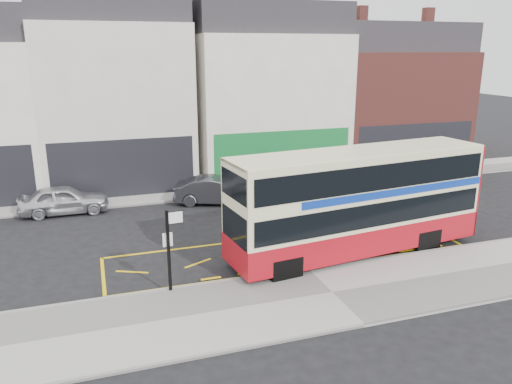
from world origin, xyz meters
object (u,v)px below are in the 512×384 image
object	(u,v)px
street_tree_right	(283,128)
car_white	(347,177)
double_decker_bus	(358,201)
car_silver	(64,200)
bus_stop_post	(170,242)
car_grey	(216,191)

from	to	relation	value
street_tree_right	car_white	bearing A→B (deg)	-44.66
double_decker_bus	car_silver	world-z (taller)	double_decker_bus
bus_stop_post	car_grey	size ratio (longest dim) A/B	0.64
double_decker_bus	car_grey	bearing A→B (deg)	107.18
bus_stop_post	street_tree_right	size ratio (longest dim) A/B	0.58
bus_stop_post	car_grey	bearing A→B (deg)	62.15
bus_stop_post	street_tree_right	xyz separation A→B (m)	(8.71, 12.47, 1.41)
car_white	street_tree_right	world-z (taller)	street_tree_right
double_decker_bus	car_white	world-z (taller)	double_decker_bus
car_silver	street_tree_right	size ratio (longest dim) A/B	0.87
double_decker_bus	bus_stop_post	size ratio (longest dim) A/B	3.82
car_white	double_decker_bus	bearing A→B (deg)	147.99
double_decker_bus	car_grey	size ratio (longest dim) A/B	2.45
double_decker_bus	car_grey	world-z (taller)	double_decker_bus
car_grey	double_decker_bus	bearing A→B (deg)	-136.08
car_silver	car_grey	distance (m)	7.42
bus_stop_post	car_white	bearing A→B (deg)	34.34
car_silver	car_white	world-z (taller)	car_silver
double_decker_bus	car_grey	xyz separation A→B (m)	(-3.59, 8.03, -1.45)
car_grey	street_tree_right	bearing A→B (deg)	-36.04
bus_stop_post	car_grey	distance (m)	9.93
car_silver	car_grey	xyz separation A→B (m)	(7.39, -0.76, -0.00)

